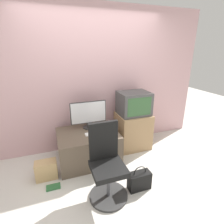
# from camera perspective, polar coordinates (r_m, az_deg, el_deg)

# --- Properties ---
(ground_plane) EXTENTS (12.00, 12.00, 0.00)m
(ground_plane) POSITION_cam_1_polar(r_m,az_deg,el_deg) (2.72, 2.70, -23.19)
(ground_plane) COLOR beige
(wall_back) EXTENTS (4.40, 0.05, 2.60)m
(wall_back) POSITION_cam_1_polar(r_m,az_deg,el_deg) (3.30, -5.82, 10.05)
(wall_back) COLOR #CC9EA3
(wall_back) RESTS_ON ground_plane
(desk) EXTENTS (1.00, 0.79, 0.53)m
(desk) POSITION_cam_1_polar(r_m,az_deg,el_deg) (3.12, -7.80, -11.02)
(desk) COLOR brown
(desk) RESTS_ON ground_plane
(side_stand) EXTENTS (0.61, 0.53, 0.69)m
(side_stand) POSITION_cam_1_polar(r_m,az_deg,el_deg) (3.48, 6.80, -5.99)
(side_stand) COLOR #A37F56
(side_stand) RESTS_ON ground_plane
(main_monitor) EXTENTS (0.63, 0.21, 0.49)m
(main_monitor) POSITION_cam_1_polar(r_m,az_deg,el_deg) (3.07, -7.63, -0.81)
(main_monitor) COLOR #2D2D2D
(main_monitor) RESTS_ON desk
(keyboard) EXTENTS (0.31, 0.11, 0.01)m
(keyboard) POSITION_cam_1_polar(r_m,az_deg,el_deg) (2.94, -5.76, -6.95)
(keyboard) COLOR white
(keyboard) RESTS_ON desk
(mouse) EXTENTS (0.07, 0.04, 0.03)m
(mouse) POSITION_cam_1_polar(r_m,az_deg,el_deg) (3.01, -1.71, -5.99)
(mouse) COLOR #4C4C51
(mouse) RESTS_ON desk
(crt_tv) EXTENTS (0.56, 0.46, 0.43)m
(crt_tv) POSITION_cam_1_polar(r_m,az_deg,el_deg) (3.28, 7.14, 2.81)
(crt_tv) COLOR #474747
(crt_tv) RESTS_ON side_stand
(office_chair) EXTENTS (0.51, 0.51, 1.01)m
(office_chair) POSITION_cam_1_polar(r_m,az_deg,el_deg) (2.35, -1.70, -17.54)
(office_chair) COLOR #333333
(office_chair) RESTS_ON ground_plane
(cardboard_box_lower) EXTENTS (0.31, 0.19, 0.28)m
(cardboard_box_lower) POSITION_cam_1_polar(r_m,az_deg,el_deg) (2.94, -20.65, -17.29)
(cardboard_box_lower) COLOR tan
(cardboard_box_lower) RESTS_ON ground_plane
(handbag) EXTENTS (0.32, 0.15, 0.37)m
(handbag) POSITION_cam_1_polar(r_m,az_deg,el_deg) (2.64, 8.92, -21.20)
(handbag) COLOR black
(handbag) RESTS_ON ground_plane
(book) EXTENTS (0.19, 0.11, 0.02)m
(book) POSITION_cam_1_polar(r_m,az_deg,el_deg) (2.82, -18.59, -22.18)
(book) COLOR #2D6638
(book) RESTS_ON ground_plane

